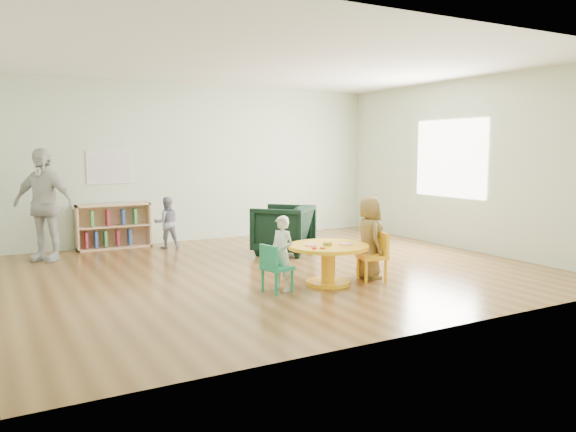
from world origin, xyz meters
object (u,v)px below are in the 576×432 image
Objects in this scene: adult_caretaker at (43,205)px; bookshelf at (113,226)px; child_left at (282,253)px; toddler at (167,223)px; child_right at (369,237)px; kid_chair_left at (275,267)px; kid_chair_right at (375,255)px; activity_table at (328,257)px; armchair at (283,229)px.

bookshelf is at bearing 68.50° from adult_caretaker.
child_left is at bearing -15.22° from adult_caretaker.
toddler is (0.80, -0.45, 0.07)m from bookshelf.
toddler is (-1.64, 3.40, -0.09)m from child_right.
kid_chair_right is at bearing 73.57° from kid_chair_left.
kid_chair_left is 0.53× the size of child_right.
toddler reaches higher than kid_chair_left.
child_right is (1.41, 0.07, 0.23)m from kid_chair_left.
activity_table is at bearing -8.46° from adult_caretaker.
activity_table is 1.15× the size of armchair.
child_left reaches higher than toddler.
bookshelf is at bearing -177.62° from kid_chair_left.
bookshelf is 0.72× the size of adult_caretaker.
kid_chair_left is 2.44m from armchair.
bookshelf is at bearing -80.99° from armchair.
bookshelf reaches higher than kid_chair_right.
armchair is 2.03m from child_right.
toddler reaches higher than kid_chair_right.
adult_caretaker is (-1.90, -0.14, 0.41)m from toddler.
activity_table is 1.12× the size of child_left.
armchair is 3.63m from adult_caretaker.
child_right reaches higher than child_left.
bookshelf is (-1.03, 3.92, 0.06)m from kid_chair_left.
adult_caretaker reaches higher than kid_chair_left.
kid_chair_left is 0.19m from child_left.
kid_chair_right is at bearing 121.89° from toddler.
child_left is 1.02× the size of toddler.
toddler is at bearing 38.93° from kid_chair_right.
kid_chair_right is at bearing -3.92° from adult_caretaker.
kid_chair_left is at bearing 17.03° from armchair.
adult_caretaker is (-2.13, 3.33, 0.54)m from kid_chair_left.
toddler is at bearing 171.52° from kid_chair_left.
child_left is 4.00m from adult_caretaker.
child_right is (0.16, -2.02, 0.14)m from armchair.
toddler is 0.52× the size of adult_caretaker.
child_right is at bearing 3.93° from activity_table.
child_left is at bearing 18.98° from armchair.
bookshelf reaches higher than kid_chair_left.
child_left reaches higher than kid_chair_left.
kid_chair_right is 0.72× the size of armchair.
adult_caretaker is at bearing -62.33° from armchair.
adult_caretaker is at bearing -151.87° from bookshelf.
armchair is 2.02m from toddler.
child_right is (0.03, 0.17, 0.20)m from kid_chair_right.
bookshelf is at bearing -22.08° from toddler.
kid_chair_left is 3.48m from toddler.
child_left is 1.29m from child_right.
child_left is at bearing 103.38° from toddler.
activity_table is at bearing 34.50° from armchair.
child_left is (-1.13, -2.05, 0.05)m from armchair.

